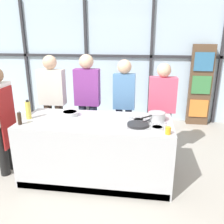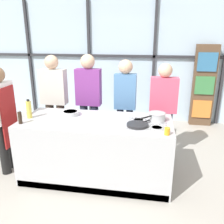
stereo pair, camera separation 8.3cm
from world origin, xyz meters
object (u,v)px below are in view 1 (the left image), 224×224
saucepan (157,116)px  spectator_center_left (87,98)px  oil_bottle (28,110)px  white_plate (68,111)px  pepper_grinder (19,118)px  spectator_far_left (53,98)px  spectator_far_right (162,106)px  mixing_bowl (70,113)px  spectator_center_right (124,100)px  juice_glass_near (168,131)px  frying_pan (138,124)px  chef (2,116)px

saucepan → spectator_center_left: bearing=148.6°
oil_bottle → white_plate: bearing=41.3°
oil_bottle → pepper_grinder: 0.24m
spectator_far_left → spectator_far_right: 1.89m
saucepan → mixing_bowl: saucepan is taller
spectator_far_left → spectator_center_left: (0.63, 0.00, 0.03)m
spectator_center_right → spectator_center_left: bearing=0.0°
spectator_far_right → juice_glass_near: size_ratio=17.89×
frying_pan → white_plate: size_ratio=1.86×
spectator_far_left → pepper_grinder: spectator_far_left is taller
spectator_far_left → saucepan: spectator_far_left is taller
frying_pan → white_plate: 1.19m
frying_pan → pepper_grinder: pepper_grinder is taller
spectator_far_left → spectator_center_right: spectator_far_left is taller
white_plate → pepper_grinder: size_ratio=1.21×
pepper_grinder → juice_glass_near: (1.91, -0.06, -0.04)m
chef → mixing_bowl: 0.97m
spectator_far_left → mixing_bowl: size_ratio=6.92×
mixing_bowl → chef: bearing=-167.4°
chef → juice_glass_near: bearing=82.9°
spectator_center_right → spectator_far_right: spectator_center_right is taller
chef → frying_pan: bearing=88.3°
chef → oil_bottle: bearing=90.0°
spectator_far_left → spectator_center_left: bearing=-180.0°
white_plate → oil_bottle: (-0.44, -0.39, 0.12)m
chef → frying_pan: 1.96m
spectator_far_left → pepper_grinder: 1.11m
spectator_center_right → oil_bottle: 1.54m
juice_glass_near → frying_pan: bearing=147.5°
spectator_far_right → saucepan: 0.71m
spectator_far_left → oil_bottle: spectator_far_left is taller
chef → spectator_center_left: (1.05, 0.88, 0.08)m
spectator_far_right → pepper_grinder: size_ratio=8.26×
oil_bottle → frying_pan: bearing=-2.2°
spectator_far_left → saucepan: size_ratio=4.84×
spectator_far_left → white_plate: spectator_far_left is taller
saucepan → pepper_grinder: 1.84m
oil_bottle → spectator_far_right: bearing=25.0°
spectator_center_left → frying_pan: (0.91, -0.94, -0.08)m
spectator_center_left → spectator_center_right: spectator_center_left is taller
spectator_center_right → saucepan: spectator_center_right is taller
chef → spectator_far_right: bearing=110.9°
spectator_far_left → chef: bearing=64.4°
spectator_center_left → pepper_grinder: bearing=59.9°
white_plate → juice_glass_near: 1.61m
spectator_center_left → frying_pan: size_ratio=3.94×
saucepan → oil_bottle: (-1.78, -0.18, 0.07)m
mixing_bowl → juice_glass_near: (1.37, -0.50, 0.01)m
spectator_far_left → spectator_center_right: (1.26, 0.00, 0.00)m
frying_pan → saucepan: 0.34m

